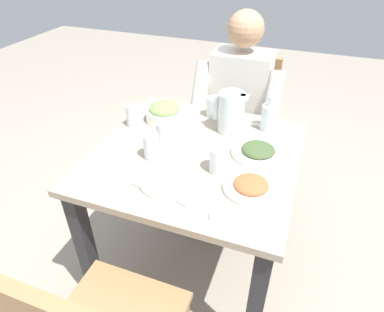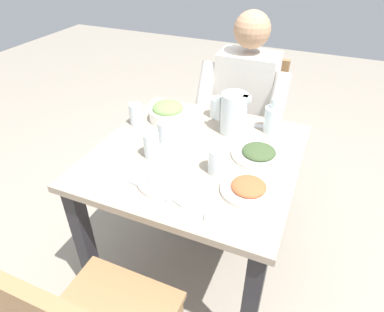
% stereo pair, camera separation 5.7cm
% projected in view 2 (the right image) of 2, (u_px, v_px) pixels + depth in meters
% --- Properties ---
extents(ground_plane, '(8.00, 8.00, 0.00)m').
position_uv_depth(ground_plane, '(195.00, 261.00, 1.85)').
color(ground_plane, gray).
extents(dining_table, '(0.86, 0.86, 0.73)m').
position_uv_depth(dining_table, '(196.00, 176.00, 1.51)').
color(dining_table, gray).
rests_on(dining_table, ground_plane).
extents(chair_near, '(0.40, 0.40, 0.89)m').
position_uv_depth(chair_near, '(247.00, 121.00, 2.12)').
color(chair_near, '#997047').
rests_on(chair_near, ground_plane).
extents(diner_near, '(0.48, 0.53, 1.18)m').
position_uv_depth(diner_near, '(240.00, 114.00, 1.88)').
color(diner_near, silver).
rests_on(diner_near, ground_plane).
extents(water_pitcher, '(0.16, 0.12, 0.19)m').
position_uv_depth(water_pitcher, '(234.00, 113.00, 1.52)').
color(water_pitcher, silver).
rests_on(water_pitcher, dining_table).
extents(salad_bowl, '(0.18, 0.18, 0.09)m').
position_uv_depth(salad_bowl, '(168.00, 112.00, 1.65)').
color(salad_bowl, white).
rests_on(salad_bowl, dining_table).
extents(plate_yoghurt, '(0.22, 0.22, 0.04)m').
position_uv_depth(plate_yoghurt, '(166.00, 179.00, 1.26)').
color(plate_yoghurt, white).
rests_on(plate_yoghurt, dining_table).
extents(plate_rice_curry, '(0.21, 0.21, 0.04)m').
position_uv_depth(plate_rice_curry, '(249.00, 188.00, 1.22)').
color(plate_rice_curry, white).
rests_on(plate_rice_curry, dining_table).
extents(plate_dolmas, '(0.23, 0.23, 0.04)m').
position_uv_depth(plate_dolmas, '(259.00, 153.00, 1.40)').
color(plate_dolmas, white).
rests_on(plate_dolmas, dining_table).
extents(water_glass_far_left, '(0.08, 0.08, 0.11)m').
position_uv_depth(water_glass_far_left, '(218.00, 161.00, 1.29)').
color(water_glass_far_left, silver).
rests_on(water_glass_far_left, dining_table).
extents(water_glass_near_right, '(0.06, 0.06, 0.09)m').
position_uv_depth(water_glass_near_right, '(165.00, 132.00, 1.48)').
color(water_glass_near_right, silver).
rests_on(water_glass_near_right, dining_table).
extents(water_glass_center, '(0.06, 0.06, 0.11)m').
position_uv_depth(water_glass_center, '(151.00, 145.00, 1.38)').
color(water_glass_center, silver).
rests_on(water_glass_center, dining_table).
extents(water_glass_by_pitcher, '(0.06, 0.06, 0.10)m').
position_uv_depth(water_glass_by_pitcher, '(136.00, 114.00, 1.61)').
color(water_glass_by_pitcher, silver).
rests_on(water_glass_by_pitcher, dining_table).
extents(water_glass_far_right, '(0.07, 0.07, 0.10)m').
position_uv_depth(water_glass_far_right, '(217.00, 107.00, 1.67)').
color(water_glass_far_right, silver).
rests_on(water_glass_far_right, dining_table).
extents(oil_carafe, '(0.08, 0.08, 0.16)m').
position_uv_depth(oil_carafe, '(272.00, 120.00, 1.55)').
color(oil_carafe, silver).
rests_on(oil_carafe, dining_table).
extents(fork_near, '(0.17, 0.08, 0.01)m').
position_uv_depth(fork_near, '(230.00, 218.00, 1.11)').
color(fork_near, silver).
rests_on(fork_near, dining_table).
extents(knife_near, '(0.18, 0.09, 0.01)m').
position_uv_depth(knife_near, '(165.00, 193.00, 1.21)').
color(knife_near, silver).
rests_on(knife_near, dining_table).
extents(fork_far, '(0.17, 0.03, 0.01)m').
position_uv_depth(fork_far, '(261.00, 127.00, 1.61)').
color(fork_far, silver).
rests_on(fork_far, dining_table).
extents(knife_far, '(0.18, 0.06, 0.01)m').
position_uv_depth(knife_far, '(149.00, 190.00, 1.23)').
color(knife_far, silver).
rests_on(knife_far, dining_table).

